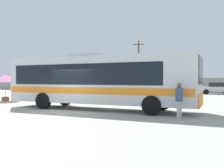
{
  "coord_description": "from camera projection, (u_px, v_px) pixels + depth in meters",
  "views": [
    {
      "loc": [
        7.56,
        -12.7,
        1.87
      ],
      "look_at": [
        1.5,
        4.0,
        1.57
      ],
      "focal_mm": 40.27,
      "sensor_mm": 36.0,
      "label": 1
    }
  ],
  "objects": [
    {
      "name": "perimeter_wall",
      "position": [
        151.0,
        85.0,
        38.63
      ],
      "size": [
        80.0,
        0.3,
        2.16
      ],
      "primitive_type": "cube",
      "color": "#9E998C",
      "rests_on": "ground_plane"
    },
    {
      "name": "utility_pole_near",
      "position": [
        139.0,
        65.0,
        42.46
      ],
      "size": [
        1.8,
        0.35,
        8.46
      ],
      "color": "#4C3823",
      "rests_on": "ground_plane"
    },
    {
      "name": "attendant_by_bus_door",
      "position": [
        179.0,
        99.0,
        11.96
      ],
      "size": [
        0.47,
        0.47,
        1.73
      ],
      "color": "#B7B2A8",
      "rests_on": "ground_plane"
    },
    {
      "name": "parked_car_rightmost_silver",
      "position": [
        216.0,
        88.0,
        32.71
      ],
      "size": [
        4.27,
        2.24,
        1.52
      ],
      "color": "#B7BABF",
      "rests_on": "ground_plane"
    },
    {
      "name": "roadside_tree_midleft",
      "position": [
        132.0,
        64.0,
        45.89
      ],
      "size": [
        4.3,
        4.3,
        6.68
      ],
      "color": "brown",
      "rests_on": "ground_plane"
    },
    {
      "name": "vendor_umbrella_near_gate_pink",
      "position": [
        5.0,
        79.0,
        22.29
      ],
      "size": [
        2.4,
        2.4,
        2.33
      ],
      "color": "gray",
      "rests_on": "ground_plane"
    },
    {
      "name": "parked_car_leftmost_grey",
      "position": [
        87.0,
        87.0,
        38.63
      ],
      "size": [
        4.17,
        2.24,
        1.45
      ],
      "color": "slate",
      "rests_on": "ground_plane"
    },
    {
      "name": "roadside_tree_left",
      "position": [
        77.0,
        63.0,
        48.1
      ],
      "size": [
        4.2,
        4.2,
        6.9
      ],
      "color": "brown",
      "rests_on": "ground_plane"
    },
    {
      "name": "parked_car_second_red",
      "position": [
        122.0,
        87.0,
        36.32
      ],
      "size": [
        4.19,
        2.02,
        1.47
      ],
      "color": "red",
      "rests_on": "ground_plane"
    },
    {
      "name": "coach_bus_silver_orange",
      "position": [
        97.0,
        80.0,
        15.85
      ],
      "size": [
        12.37,
        3.46,
        3.52
      ],
      "color": "silver",
      "rests_on": "ground_plane"
    },
    {
      "name": "ground_plane",
      "position": [
        119.0,
        99.0,
        23.95
      ],
      "size": [
        300.0,
        300.0,
        0.0
      ],
      "primitive_type": "plane",
      "color": "#A3A099"
    },
    {
      "name": "parked_car_third_black",
      "position": [
        159.0,
        88.0,
        35.02
      ],
      "size": [
        4.16,
        2.22,
        1.49
      ],
      "color": "black",
      "rests_on": "ground_plane"
    }
  ]
}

